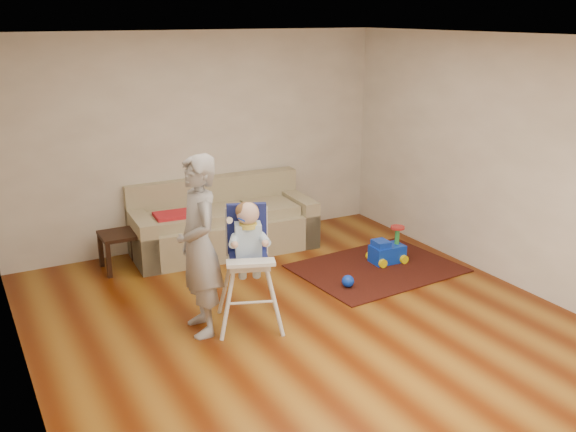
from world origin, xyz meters
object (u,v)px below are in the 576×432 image
sofa (223,217)px  high_chair (249,267)px  side_table (121,251)px  ride_on_toy (388,245)px  toy_ball (348,281)px  adult (199,246)px

sofa → high_chair: bearing=-102.6°
side_table → ride_on_toy: bearing=-25.0°
side_table → toy_ball: bearing=-40.6°
sofa → toy_ball: 1.93m
sofa → adult: (-1.03, -1.91, 0.41)m
side_table → ride_on_toy: ride_on_toy is taller
side_table → adult: 2.02m
sofa → adult: 2.21m
sofa → toy_ball: bearing=-63.9°
sofa → side_table: sofa is taller
side_table → high_chair: 2.16m
ride_on_toy → toy_ball: (-0.83, -0.40, -0.15)m
sofa → toy_ball: size_ratio=17.05×
high_chair → adult: adult is taller
sofa → side_table: bearing=-175.9°
adult → toy_ball: bearing=99.9°
sofa → ride_on_toy: 2.08m
toy_ball → high_chair: (-1.31, -0.25, 0.52)m
sofa → side_table: 1.32m
high_chair → toy_ball: bearing=31.5°
ride_on_toy → adult: 2.73m
sofa → ride_on_toy: size_ratio=5.36×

